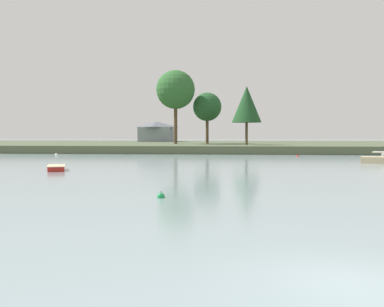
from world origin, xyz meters
TOP-DOWN VIEW (x-y plane):
  - ground_plane at (0.00, 0.00)m, footprint 517.45×517.45m
  - far_shore_bank at (0.00, 91.59)m, footprint 232.85×57.96m
  - dinghy_red at (-18.28, 29.82)m, footprint 2.65×3.91m
  - mooring_buoy_red at (6.37, 57.77)m, footprint 0.35×0.35m
  - mooring_buoy_white at (-29.53, 58.56)m, footprint 0.43×0.43m
  - mooring_buoy_green at (-6.27, 13.13)m, footprint 0.38×0.38m
  - shore_tree_center_left at (-0.54, 73.02)m, footprint 5.22×5.22m
  - shore_tree_far_right at (-13.91, 79.10)m, footprint 7.42×7.42m
  - shore_tree_far_left at (-8.06, 82.62)m, footprint 5.64×5.64m
  - cottage_near_water at (-22.04, 104.94)m, footprint 8.22×9.75m

SIDE VIEW (x-z plane):
  - ground_plane at x=0.00m, z-range 0.00..0.00m
  - mooring_buoy_red at x=6.37m, z-range -0.14..0.26m
  - mooring_buoy_green at x=-6.27m, z-range -0.15..0.28m
  - mooring_buoy_white at x=-29.53m, z-range -0.16..0.32m
  - dinghy_red at x=-18.28m, z-range -0.16..0.46m
  - far_shore_bank at x=0.00m, z-range 0.00..1.29m
  - cottage_near_water at x=-22.04m, z-range 1.37..6.29m
  - shore_tree_center_left at x=-0.54m, z-range 3.23..13.55m
  - shore_tree_far_left at x=-8.06m, z-range 3.46..13.54m
  - shore_tree_far_right at x=-13.91m, z-range 4.57..18.66m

